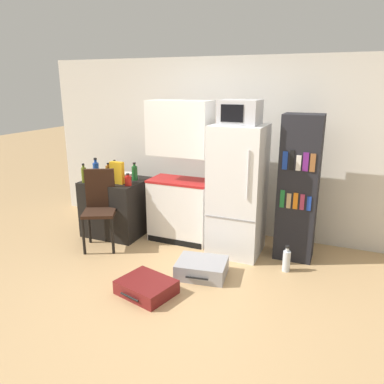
{
  "coord_description": "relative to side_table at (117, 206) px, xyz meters",
  "views": [
    {
      "loc": [
        1.43,
        -3.04,
        2.1
      ],
      "look_at": [
        -0.21,
        0.85,
        0.87
      ],
      "focal_mm": 35.0,
      "sensor_mm": 36.0,
      "label": 1
    }
  ],
  "objects": [
    {
      "name": "cereal_box",
      "position": [
        0.14,
        -0.16,
        0.54
      ],
      "size": [
        0.19,
        0.07,
        0.3
      ],
      "color": "gold",
      "rests_on": "side_table"
    },
    {
      "name": "bottle_wine_dark",
      "position": [
        -0.02,
        0.03,
        0.51
      ],
      "size": [
        0.06,
        0.06,
        0.28
      ],
      "color": "black",
      "rests_on": "side_table"
    },
    {
      "name": "bottle_green_tall",
      "position": [
        0.26,
        0.1,
        0.5
      ],
      "size": [
        0.08,
        0.08,
        0.25
      ],
      "color": "#1E6028",
      "rests_on": "side_table"
    },
    {
      "name": "ground_plane",
      "position": [
        1.54,
        -1.24,
        -0.39
      ],
      "size": [
        24.0,
        24.0,
        0.0
      ],
      "primitive_type": "plane",
      "color": "tan"
    },
    {
      "name": "bottle_ketchup_red",
      "position": [
        0.33,
        -0.18,
        0.46
      ],
      "size": [
        0.09,
        0.09,
        0.16
      ],
      "color": "#AD1914",
      "rests_on": "side_table"
    },
    {
      "name": "refrigerator",
      "position": [
        1.76,
        0.05,
        0.42
      ],
      "size": [
        0.63,
        0.65,
        1.63
      ],
      "color": "white",
      "rests_on": "ground_plane"
    },
    {
      "name": "chair",
      "position": [
        0.06,
        -0.46,
        0.21
      ],
      "size": [
        0.54,
        0.54,
        1.03
      ],
      "rotation": [
        0.0,
        0.0,
        0.46
      ],
      "color": "black",
      "rests_on": "ground_plane"
    },
    {
      "name": "suitcase_large_flat",
      "position": [
        1.21,
        -1.3,
        -0.32
      ],
      "size": [
        0.63,
        0.56,
        0.15
      ],
      "rotation": [
        0.0,
        0.0,
        -0.26
      ],
      "color": "maroon",
      "rests_on": "ground_plane"
    },
    {
      "name": "wall_back",
      "position": [
        1.74,
        0.76,
        0.83
      ],
      "size": [
        6.4,
        0.1,
        2.45
      ],
      "color": "silver",
      "rests_on": "ground_plane"
    },
    {
      "name": "bottle_blue_soda",
      "position": [
        -0.23,
        -0.11,
        0.53
      ],
      "size": [
        0.08,
        0.08,
        0.32
      ],
      "color": "#1E47A3",
      "rests_on": "side_table"
    },
    {
      "name": "microwave",
      "position": [
        1.76,
        0.05,
        1.38
      ],
      "size": [
        0.45,
        0.4,
        0.29
      ],
      "color": "#B7B7BC",
      "rests_on": "refrigerator"
    },
    {
      "name": "bottle_olive_oil",
      "position": [
        -0.31,
        -0.28,
        0.51
      ],
      "size": [
        0.07,
        0.07,
        0.26
      ],
      "color": "#566619",
      "rests_on": "side_table"
    },
    {
      "name": "bookshelf",
      "position": [
        2.48,
        0.18,
        0.49
      ],
      "size": [
        0.45,
        0.37,
        1.77
      ],
      "color": "black",
      "rests_on": "ground_plane"
    },
    {
      "name": "bowl",
      "position": [
        0.03,
        0.25,
        0.42
      ],
      "size": [
        0.18,
        0.18,
        0.05
      ],
      "color": "silver",
      "rests_on": "side_table"
    },
    {
      "name": "kitchen_hutch",
      "position": [
        0.95,
        0.14,
        0.49
      ],
      "size": [
        0.84,
        0.46,
        1.89
      ],
      "color": "white",
      "rests_on": "ground_plane"
    },
    {
      "name": "water_bottle_front",
      "position": [
        2.46,
        -0.24,
        -0.26
      ],
      "size": [
        0.09,
        0.09,
        0.32
      ],
      "color": "silver",
      "rests_on": "ground_plane"
    },
    {
      "name": "suitcase_small_flat",
      "position": [
        1.59,
        -0.72,
        -0.31
      ],
      "size": [
        0.61,
        0.52,
        0.18
      ],
      "rotation": [
        0.0,
        0.0,
        0.15
      ],
      "color": "#99999E",
      "rests_on": "ground_plane"
    },
    {
      "name": "side_table",
      "position": [
        0.0,
        0.0,
        0.0
      ],
      "size": [
        0.81,
        0.72,
        0.79
      ],
      "color": "black",
      "rests_on": "ground_plane"
    },
    {
      "name": "bottle_amber_beer",
      "position": [
        -0.23,
        0.17,
        0.47
      ],
      "size": [
        0.08,
        0.08,
        0.19
      ],
      "color": "brown",
      "rests_on": "side_table"
    }
  ]
}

